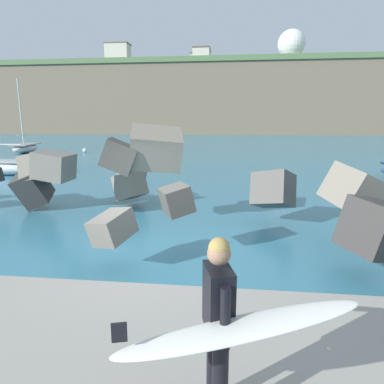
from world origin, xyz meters
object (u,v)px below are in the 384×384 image
(radar_dome, at_px, (291,48))
(station_building_west, at_px, (202,57))
(surfer_with_board, at_px, (224,322))
(boat_near_left, at_px, (25,148))
(station_building_east, at_px, (118,55))
(mooring_buoy_inner, at_px, (85,150))
(boat_mid_left, at_px, (4,166))
(station_building_central, at_px, (199,64))

(radar_dome, xyz_separation_m, station_building_west, (-24.86, -9.67, -3.72))
(surfer_with_board, xyz_separation_m, boat_near_left, (-20.19, 28.70, -0.77))
(boat_near_left, xyz_separation_m, station_building_east, (-11.05, 63.40, 20.37))
(radar_dome, bearing_deg, station_building_east, -167.66)
(surfer_with_board, bearing_deg, mooring_buoy_inner, 116.07)
(radar_dome, bearing_deg, boat_mid_left, -108.68)
(station_building_central, bearing_deg, station_building_east, -142.52)
(mooring_buoy_inner, relative_size, station_building_west, 0.06)
(station_building_central, height_order, station_building_east, station_building_east)
(mooring_buoy_inner, distance_m, station_building_east, 68.06)
(boat_near_left, relative_size, mooring_buoy_inner, 15.95)
(surfer_with_board, relative_size, boat_near_left, 0.30)
(station_building_central, bearing_deg, station_building_west, -81.86)
(boat_mid_left, xyz_separation_m, station_building_east, (-18.29, 76.86, 20.40))
(station_building_central, bearing_deg, mooring_buoy_inner, -92.88)
(surfer_with_board, xyz_separation_m, boat_mid_left, (-12.96, 15.24, -0.80))
(boat_mid_left, bearing_deg, boat_near_left, 118.26)
(surfer_with_board, bearing_deg, station_building_east, 108.74)
(surfer_with_board, height_order, boat_near_left, boat_near_left)
(surfer_with_board, distance_m, radar_dome, 106.29)
(mooring_buoy_inner, height_order, station_building_east, station_building_east)
(boat_near_left, bearing_deg, mooring_buoy_inner, 7.68)
(radar_dome, distance_m, station_building_central, 27.73)
(station_building_west, relative_size, station_building_central, 1.19)
(station_building_central, bearing_deg, boat_mid_left, -91.54)
(station_building_east, bearing_deg, station_building_central, 37.48)
(station_building_east, bearing_deg, mooring_buoy_inner, -74.96)
(boat_mid_left, relative_size, radar_dome, 0.49)
(radar_dome, height_order, station_building_west, radar_dome)
(station_building_west, bearing_deg, radar_dome, 21.26)
(surfer_with_board, xyz_separation_m, radar_dome, (16.56, 102.56, 22.47))
(station_building_west, distance_m, station_building_central, 15.32)
(mooring_buoy_inner, distance_m, radar_dome, 82.79)
(surfer_with_board, relative_size, station_building_east, 0.32)
(station_building_west, bearing_deg, mooring_buoy_inner, -95.51)
(boat_near_left, distance_m, station_building_east, 67.51)
(surfer_with_board, distance_m, mooring_buoy_inner, 32.83)
(boat_mid_left, xyz_separation_m, station_building_central, (2.49, 92.79, 20.34))
(boat_near_left, relative_size, station_building_east, 1.08)
(boat_near_left, distance_m, station_building_west, 68.14)
(surfer_with_board, relative_size, station_building_west, 0.29)
(boat_near_left, bearing_deg, station_building_west, 79.50)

